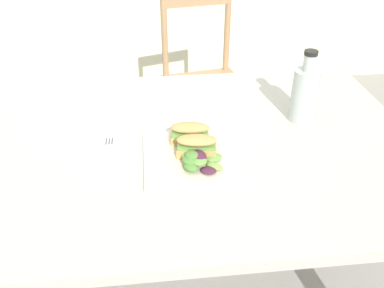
{
  "coord_description": "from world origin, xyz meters",
  "views": [
    {
      "loc": [
        -0.04,
        -0.88,
        1.36
      ],
      "look_at": [
        0.06,
        0.04,
        0.76
      ],
      "focal_mm": 38.78,
      "sensor_mm": 36.0,
      "label": 1
    }
  ],
  "objects": [
    {
      "name": "bottle_cold_brew",
      "position": [
        0.41,
        0.17,
        0.82
      ],
      "size": [
        0.08,
        0.08,
        0.22
      ],
      "color": "black",
      "rests_on": "dining_table"
    },
    {
      "name": "dining_table",
      "position": [
        0.03,
        0.09,
        0.62
      ],
      "size": [
        1.33,
        0.89,
        0.74
      ],
      "color": "#BCB7AD",
      "rests_on": "ground"
    },
    {
      "name": "plate_lunch",
      "position": [
        0.06,
        -0.0,
        0.74
      ],
      "size": [
        0.26,
        0.26,
        0.01
      ],
      "primitive_type": "cube",
      "color": "beige",
      "rests_on": "dining_table"
    },
    {
      "name": "napkin_folded",
      "position": [
        -0.16,
        0.02,
        0.74
      ],
      "size": [
        0.11,
        0.2,
        0.0
      ],
      "primitive_type": "cube",
      "rotation": [
        0.0,
        0.0,
        0.04
      ],
      "color": "silver",
      "rests_on": "dining_table"
    },
    {
      "name": "sandwich_half_back",
      "position": [
        0.06,
        0.07,
        0.78
      ],
      "size": [
        0.11,
        0.07,
        0.06
      ],
      "color": "tan",
      "rests_on": "plate_lunch"
    },
    {
      "name": "chair_wooden_far",
      "position": [
        0.24,
        1.08,
        0.45
      ],
      "size": [
        0.46,
        0.46,
        0.87
      ],
      "color": "tan",
      "rests_on": "ground"
    },
    {
      "name": "fork_on_napkin",
      "position": [
        -0.16,
        0.03,
        0.75
      ],
      "size": [
        0.03,
        0.19,
        0.0
      ],
      "color": "silver",
      "rests_on": "napkin_folded"
    },
    {
      "name": "salad_mixed_greens",
      "position": [
        0.07,
        -0.04,
        0.77
      ],
      "size": [
        0.12,
        0.13,
        0.04
      ],
      "color": "#602D47",
      "rests_on": "plate_lunch"
    },
    {
      "name": "sandwich_half_front",
      "position": [
        0.07,
        0.01,
        0.78
      ],
      "size": [
        0.11,
        0.07,
        0.06
      ],
      "color": "tan",
      "rests_on": "plate_lunch"
    }
  ]
}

